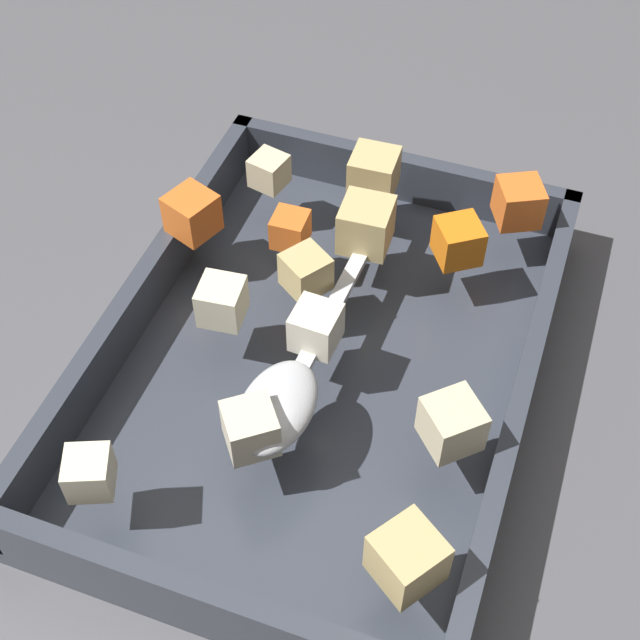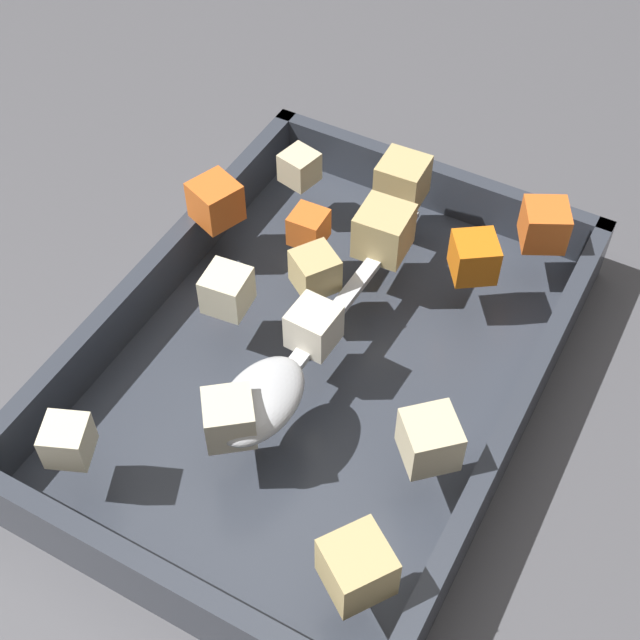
{
  "view_description": "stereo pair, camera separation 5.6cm",
  "coord_description": "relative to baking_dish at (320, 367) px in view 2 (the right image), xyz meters",
  "views": [
    {
      "loc": [
        0.33,
        0.11,
        0.49
      ],
      "look_at": [
        -0.01,
        -0.01,
        0.06
      ],
      "focal_mm": 50.25,
      "sensor_mm": 36.0,
      "label": 1
    },
    {
      "loc": [
        0.31,
        0.16,
        0.49
      ],
      "look_at": [
        -0.01,
        -0.01,
        0.06
      ],
      "focal_mm": 50.25,
      "sensor_mm": 36.0,
      "label": 2
    }
  ],
  "objects": [
    {
      "name": "potato_chunk_heap_top",
      "position": [
        0.05,
        0.1,
        0.05
      ],
      "size": [
        0.04,
        0.04,
        0.03
      ],
      "primitive_type": "cube",
      "rotation": [
        0.0,
        0.0,
        5.46
      ],
      "color": "beige",
      "rests_on": "baking_dish"
    },
    {
      "name": "carrot_chunk_near_left",
      "position": [
        -0.14,
        0.09,
        0.05
      ],
      "size": [
        0.04,
        0.04,
        0.03
      ],
      "primitive_type": "cube",
      "rotation": [
        0.0,
        0.0,
        3.61
      ],
      "color": "orange",
      "rests_on": "baking_dish"
    },
    {
      "name": "ground_plane",
      "position": [
        0.01,
        0.01,
        -0.01
      ],
      "size": [
        4.0,
        4.0,
        0.0
      ],
      "primitive_type": "plane",
      "color": "#4C4C51"
    },
    {
      "name": "carrot_chunk_near_right",
      "position": [
        -0.06,
        -0.11,
        0.05
      ],
      "size": [
        0.04,
        0.04,
        0.03
      ],
      "primitive_type": "cube",
      "rotation": [
        0.0,
        0.0,
        2.78
      ],
      "color": "orange",
      "rests_on": "baking_dish"
    },
    {
      "name": "potato_chunk_mid_left",
      "position": [
        -0.12,
        -0.08,
        0.05
      ],
      "size": [
        0.03,
        0.03,
        0.02
      ],
      "primitive_type": "cube",
      "rotation": [
        0.0,
        0.0,
        2.92
      ],
      "color": "beige",
      "rests_on": "baking_dish"
    },
    {
      "name": "baking_dish",
      "position": [
        0.0,
        0.0,
        0.0
      ],
      "size": [
        0.37,
        0.27,
        0.05
      ],
      "color": "#333842",
      "rests_on": "ground_plane"
    },
    {
      "name": "potato_chunk_center",
      "position": [
        0.15,
        -0.08,
        0.05
      ],
      "size": [
        0.03,
        0.03,
        0.02
      ],
      "primitive_type": "cube",
      "rotation": [
        0.0,
        0.0,
        3.54
      ],
      "color": "beige",
      "rests_on": "baking_dish"
    },
    {
      "name": "potato_chunk_near_spoon",
      "position": [
        -0.03,
        -0.02,
        0.05
      ],
      "size": [
        0.04,
        0.04,
        0.03
      ],
      "primitive_type": "cube",
      "rotation": [
        0.0,
        0.0,
        2.55
      ],
      "color": "tan",
      "rests_on": "baking_dish"
    },
    {
      "name": "parsnip_chunk_mid_right",
      "position": [
        0.0,
        0.0,
        0.05
      ],
      "size": [
        0.03,
        0.03,
        0.03
      ],
      "primitive_type": "cube",
      "rotation": [
        0.0,
        0.0,
        1.52
      ],
      "color": "silver",
      "rests_on": "baking_dish"
    },
    {
      "name": "serving_spoon",
      "position": [
        0.06,
        -0.0,
        0.05
      ],
      "size": [
        0.23,
        0.05,
        0.02
      ],
      "rotation": [
        0.0,
        0.0,
        3.1
      ],
      "color": "silver",
      "rests_on": "baking_dish"
    },
    {
      "name": "potato_chunk_under_handle",
      "position": [
        0.01,
        -0.06,
        0.05
      ],
      "size": [
        0.03,
        0.03,
        0.03
      ],
      "primitive_type": "cube",
      "rotation": [
        0.0,
        0.0,
        1.68
      ],
      "color": "beige",
      "rests_on": "baking_dish"
    },
    {
      "name": "parsnip_chunk_corner_nw",
      "position": [
        0.09,
        -0.01,
        0.05
      ],
      "size": [
        0.04,
        0.04,
        0.03
      ],
      "primitive_type": "cube",
      "rotation": [
        0.0,
        0.0,
        2.23
      ],
      "color": "beige",
      "rests_on": "baking_dish"
    },
    {
      "name": "potato_chunk_far_left",
      "position": [
        -0.14,
        -0.01,
        0.05
      ],
      "size": [
        0.03,
        0.03,
        0.03
      ],
      "primitive_type": "cube",
      "rotation": [
        0.0,
        0.0,
        4.76
      ],
      "color": "tan",
      "rests_on": "baking_dish"
    },
    {
      "name": "carrot_chunk_back_center",
      "position": [
        -0.09,
        0.06,
        0.05
      ],
      "size": [
        0.04,
        0.04,
        0.03
      ],
      "primitive_type": "cube",
      "rotation": [
        0.0,
        0.0,
        3.75
      ],
      "color": "orange",
      "rests_on": "baking_dish"
    },
    {
      "name": "potato_chunk_far_right",
      "position": [
        0.14,
        0.1,
        0.05
      ],
      "size": [
        0.04,
        0.04,
        0.03
      ],
      "primitive_type": "cube",
      "rotation": [
        0.0,
        0.0,
        0.97
      ],
      "color": "tan",
      "rests_on": "baking_dish"
    },
    {
      "name": "carrot_chunk_rim_edge",
      "position": [
        -0.07,
        -0.05,
        0.05
      ],
      "size": [
        0.02,
        0.02,
        0.02
      ],
      "primitive_type": "cube",
      "rotation": [
        0.0,
        0.0,
        0.04
      ],
      "color": "orange",
      "rests_on": "baking_dish"
    },
    {
      "name": "potato_chunk_front_center",
      "position": [
        -0.08,
        0.0,
        0.06
      ],
      "size": [
        0.04,
        0.04,
        0.03
      ],
      "primitive_type": "cube",
      "rotation": [
        0.0,
        0.0,
        1.62
      ],
      "color": "tan",
      "rests_on": "baking_dish"
    }
  ]
}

